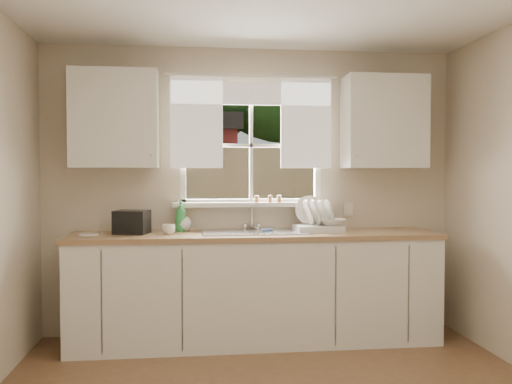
{
  "coord_description": "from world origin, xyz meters",
  "views": [
    {
      "loc": [
        -0.52,
        -2.76,
        1.41
      ],
      "look_at": [
        0.0,
        1.65,
        1.25
      ],
      "focal_mm": 38.0,
      "sensor_mm": 36.0,
      "label": 1
    }
  ],
  "objects": [
    {
      "name": "sink",
      "position": [
        0.0,
        1.71,
        0.84
      ],
      "size": [
        0.88,
        0.52,
        0.4
      ],
      "color": "#B7B7BC",
      "rests_on": "countertop"
    },
    {
      "name": "saucer",
      "position": [
        -1.34,
        1.68,
        0.92
      ],
      "size": [
        0.16,
        0.16,
        0.01
      ],
      "primitive_type": "cylinder",
      "color": "white",
      "rests_on": "countertop"
    },
    {
      "name": "wall_outlet",
      "position": [
        0.88,
        1.99,
        1.08
      ],
      "size": [
        0.08,
        0.01,
        0.12
      ],
      "primitive_type": "cube",
      "color": "beige",
      "rests_on": "room_walls"
    },
    {
      "name": "base_cabinets",
      "position": [
        0.0,
        1.68,
        0.43
      ],
      "size": [
        3.0,
        0.62,
        0.87
      ],
      "primitive_type": "cube",
      "color": "silver",
      "rests_on": "ground"
    },
    {
      "name": "cup",
      "position": [
        -0.71,
        1.65,
        0.95
      ],
      "size": [
        0.11,
        0.11,
        0.08
      ],
      "primitive_type": "imported",
      "rotation": [
        0.0,
        0.0,
        -0.03
      ],
      "color": "white",
      "rests_on": "countertop"
    },
    {
      "name": "soap_bottle_b",
      "position": [
        -0.96,
        1.85,
        1.0
      ],
      "size": [
        0.1,
        0.1,
        0.19
      ],
      "primitive_type": "imported",
      "rotation": [
        0.0,
        0.0,
        -0.22
      ],
      "color": "blue",
      "rests_on": "countertop"
    },
    {
      "name": "bowl",
      "position": [
        0.65,
        1.7,
        0.99
      ],
      "size": [
        0.24,
        0.24,
        0.05
      ],
      "primitive_type": "imported",
      "rotation": [
        0.0,
        0.0,
        -0.05
      ],
      "color": "silver",
      "rests_on": "dish_rack"
    },
    {
      "name": "upper_cabinet_left",
      "position": [
        -1.15,
        1.82,
        1.85
      ],
      "size": [
        0.7,
        0.33,
        0.8
      ],
      "primitive_type": "cube",
      "color": "silver",
      "rests_on": "room_walls"
    },
    {
      "name": "countertop",
      "position": [
        0.0,
        1.68,
        0.89
      ],
      "size": [
        3.04,
        0.65,
        0.04
      ],
      "primitive_type": "cube",
      "color": "#94704A",
      "rests_on": "base_cabinets"
    },
    {
      "name": "black_appliance",
      "position": [
        -1.01,
        1.75,
        1.01
      ],
      "size": [
        0.3,
        0.28,
        0.19
      ],
      "primitive_type": "cube",
      "rotation": [
        0.0,
        0.0,
        -0.23
      ],
      "color": "black",
      "rests_on": "countertop"
    },
    {
      "name": "soap_bottle_a",
      "position": [
        -0.62,
        1.87,
        1.04
      ],
      "size": [
        0.1,
        0.1,
        0.26
      ],
      "primitive_type": "imported",
      "rotation": [
        0.0,
        0.0,
        0.03
      ],
      "color": "green",
      "rests_on": "countertop"
    },
    {
      "name": "backyard",
      "position": [
        0.58,
        8.42,
        3.46
      ],
      "size": [
        20.0,
        10.0,
        6.13
      ],
      "color": "#335421",
      "rests_on": "ground"
    },
    {
      "name": "sill_jars",
      "position": [
        0.15,
        1.94,
        1.18
      ],
      "size": [
        0.24,
        0.04,
        0.06
      ],
      "color": "brown",
      "rests_on": "window"
    },
    {
      "name": "room_walls",
      "position": [
        0.0,
        -0.07,
        1.24
      ],
      "size": [
        3.62,
        4.02,
        2.5
      ],
      "color": "beige",
      "rests_on": "ground"
    },
    {
      "name": "curtains",
      "position": [
        0.0,
        1.95,
        1.93
      ],
      "size": [
        1.5,
        0.03,
        0.81
      ],
      "color": "white",
      "rests_on": "room_walls"
    },
    {
      "name": "dish_rack",
      "position": [
        0.54,
        1.75,
        0.99
      ],
      "size": [
        0.4,
        0.31,
        0.3
      ],
      "color": "silver",
      "rests_on": "countertop"
    },
    {
      "name": "window",
      "position": [
        0.0,
        2.0,
        1.49
      ],
      "size": [
        1.38,
        0.16,
        1.06
      ],
      "color": "white",
      "rests_on": "room_walls"
    },
    {
      "name": "upper_cabinet_right",
      "position": [
        1.15,
        1.82,
        1.85
      ],
      "size": [
        0.7,
        0.33,
        0.8
      ],
      "primitive_type": "cube",
      "color": "silver",
      "rests_on": "room_walls"
    },
    {
      "name": "soap_bottle_c",
      "position": [
        -0.6,
        1.88,
        1.0
      ],
      "size": [
        0.15,
        0.15,
        0.18
      ],
      "primitive_type": "imported",
      "rotation": [
        0.0,
        0.0,
        -0.04
      ],
      "color": "beige",
      "rests_on": "countertop"
    }
  ]
}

